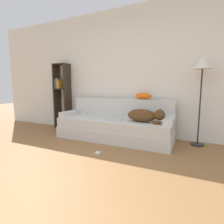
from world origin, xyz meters
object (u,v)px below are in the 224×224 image
object	(u,v)px
couch	(114,129)
dog	(145,115)
throw_pillow	(143,96)
power_adapter	(98,153)
laptop	(113,119)
floor_lamp	(202,69)
bookshelf	(62,93)

from	to	relation	value
couch	dog	xyz separation A→B (m)	(0.65, -0.07, 0.33)
throw_pillow	power_adapter	size ratio (longest dim) A/B	4.66
laptop	floor_lamp	xyz separation A→B (m)	(1.48, 0.39, 0.92)
laptop	floor_lamp	size ratio (longest dim) A/B	0.24
throw_pillow	power_adapter	bearing A→B (deg)	-108.56
couch	laptop	size ratio (longest dim) A/B	6.06
laptop	bookshelf	bearing A→B (deg)	153.58
dog	laptop	xyz separation A→B (m)	(-0.61, -0.04, -0.11)
bookshelf	floor_lamp	distance (m)	3.15
couch	throw_pillow	size ratio (longest dim) A/B	6.83
throw_pillow	bookshelf	distance (m)	2.10
laptop	throw_pillow	distance (m)	0.77
floor_lamp	laptop	bearing A→B (deg)	-165.09
laptop	throw_pillow	world-z (taller)	throw_pillow
couch	power_adapter	bearing A→B (deg)	-82.78
bookshelf	power_adapter	xyz separation A→B (m)	(1.71, -1.19, -0.89)
laptop	dog	bearing A→B (deg)	-7.58
dog	floor_lamp	world-z (taller)	floor_lamp
couch	dog	size ratio (longest dim) A/B	3.39
laptop	bookshelf	distance (m)	1.77
couch	laptop	distance (m)	0.25
floor_lamp	power_adapter	bearing A→B (deg)	-141.38
floor_lamp	throw_pillow	bearing A→B (deg)	177.84
dog	bookshelf	xyz separation A→B (m)	(-2.25, 0.42, 0.37)
dog	throw_pillow	bearing A→B (deg)	110.67
couch	throw_pillow	xyz separation A→B (m)	(0.50, 0.32, 0.66)
dog	floor_lamp	bearing A→B (deg)	22.43
dog	throw_pillow	distance (m)	0.54
floor_lamp	power_adapter	world-z (taller)	floor_lamp
couch	dog	world-z (taller)	dog
power_adapter	throw_pillow	bearing A→B (deg)	71.44
power_adapter	couch	bearing A→B (deg)	97.22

